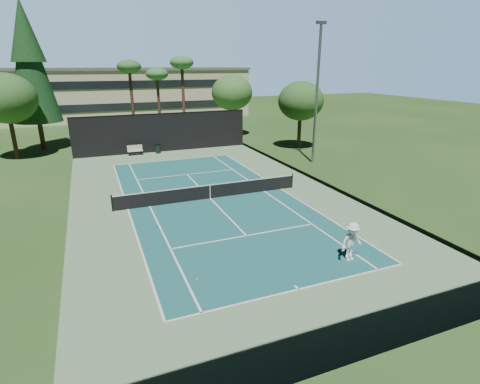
% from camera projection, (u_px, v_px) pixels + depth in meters
% --- Properties ---
extents(ground, '(160.00, 160.00, 0.00)m').
position_uv_depth(ground, '(210.00, 199.00, 25.74)').
color(ground, '#284B1C').
rests_on(ground, ground).
extents(apron_slab, '(18.00, 32.00, 0.01)m').
position_uv_depth(apron_slab, '(210.00, 199.00, 25.74)').
color(apron_slab, '#678A61').
rests_on(apron_slab, ground).
extents(court_surface, '(10.97, 23.77, 0.01)m').
position_uv_depth(court_surface, '(210.00, 198.00, 25.73)').
color(court_surface, '#1C5B5B').
rests_on(court_surface, ground).
extents(court_lines, '(11.07, 23.87, 0.01)m').
position_uv_depth(court_lines, '(210.00, 198.00, 25.73)').
color(court_lines, white).
rests_on(court_lines, ground).
extents(tennis_net, '(12.90, 0.10, 1.10)m').
position_uv_depth(tennis_net, '(210.00, 191.00, 25.56)').
color(tennis_net, black).
rests_on(tennis_net, ground).
extents(fence, '(18.04, 32.05, 4.03)m').
position_uv_depth(fence, '(209.00, 170.00, 25.15)').
color(fence, black).
rests_on(fence, ground).
extents(player, '(1.31, 0.88, 1.89)m').
position_uv_depth(player, '(352.00, 242.00, 17.37)').
color(player, white).
rests_on(player, ground).
extents(tennis_ball_a, '(0.07, 0.07, 0.07)m').
position_uv_depth(tennis_ball_a, '(197.00, 279.00, 16.00)').
color(tennis_ball_a, '#D4ED35').
rests_on(tennis_ball_a, ground).
extents(tennis_ball_b, '(0.06, 0.06, 0.06)m').
position_uv_depth(tennis_ball_b, '(174.00, 188.00, 27.83)').
color(tennis_ball_b, '#B1D330').
rests_on(tennis_ball_b, ground).
extents(tennis_ball_c, '(0.06, 0.06, 0.06)m').
position_uv_depth(tennis_ball_c, '(233.00, 177.00, 30.57)').
color(tennis_ball_c, yellow).
rests_on(tennis_ball_c, ground).
extents(tennis_ball_d, '(0.07, 0.07, 0.07)m').
position_uv_depth(tennis_ball_d, '(149.00, 184.00, 28.75)').
color(tennis_ball_d, gold).
rests_on(tennis_ball_d, ground).
extents(park_bench, '(1.50, 0.45, 1.02)m').
position_uv_depth(park_bench, '(135.00, 150.00, 37.97)').
color(park_bench, beige).
rests_on(park_bench, ground).
extents(trash_bin, '(0.56, 0.56, 0.95)m').
position_uv_depth(trash_bin, '(158.00, 149.00, 38.79)').
color(trash_bin, black).
rests_on(trash_bin, ground).
extents(pine_tree, '(4.80, 4.80, 15.00)m').
position_uv_depth(pine_tree, '(28.00, 56.00, 37.72)').
color(pine_tree, '#4B2F20').
rests_on(pine_tree, ground).
extents(palm_a, '(2.80, 2.80, 9.32)m').
position_uv_depth(palm_a, '(129.00, 70.00, 43.46)').
color(palm_a, '#462B1E').
rests_on(palm_a, ground).
extents(palm_b, '(2.80, 2.80, 8.42)m').
position_uv_depth(palm_b, '(157.00, 76.00, 46.72)').
color(palm_b, '#492E1F').
rests_on(palm_b, ground).
extents(palm_c, '(2.80, 2.80, 9.77)m').
position_uv_depth(palm_c, '(182.00, 66.00, 44.57)').
color(palm_c, '#4F3122').
rests_on(palm_c, ground).
extents(decid_tree_a, '(5.12, 5.12, 7.62)m').
position_uv_depth(decid_tree_a, '(232.00, 93.00, 46.85)').
color(decid_tree_a, '#3F2C1B').
rests_on(decid_tree_a, ground).
extents(decid_tree_b, '(4.80, 4.80, 7.14)m').
position_uv_depth(decid_tree_b, '(301.00, 101.00, 39.59)').
color(decid_tree_b, '#402E1B').
rests_on(decid_tree_b, ground).
extents(decid_tree_c, '(5.44, 5.44, 8.09)m').
position_uv_depth(decid_tree_c, '(6.00, 99.00, 34.73)').
color(decid_tree_c, '#422A1C').
rests_on(decid_tree_c, ground).
extents(campus_building, '(40.50, 12.50, 8.30)m').
position_uv_depth(campus_building, '(129.00, 92.00, 64.75)').
color(campus_building, beige).
rests_on(campus_building, ground).
extents(light_pole, '(0.90, 0.25, 12.22)m').
position_uv_depth(light_pole, '(317.00, 92.00, 33.17)').
color(light_pole, '#96989E').
rests_on(light_pole, ground).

